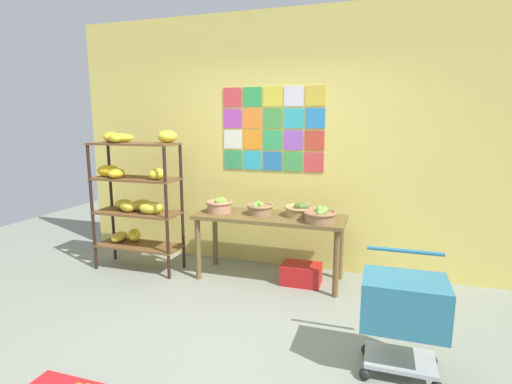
% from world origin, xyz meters
% --- Properties ---
extents(ground, '(9.65, 9.65, 0.00)m').
position_xyz_m(ground, '(0.00, 0.00, 0.00)').
color(ground, gray).
extents(back_wall_with_art, '(5.17, 0.07, 2.98)m').
position_xyz_m(back_wall_with_art, '(-0.00, 1.85, 1.49)').
color(back_wall_with_art, '#E2CD61').
rests_on(back_wall_with_art, ground).
extents(banana_shelf_unit, '(1.04, 0.51, 1.64)m').
position_xyz_m(banana_shelf_unit, '(-1.56, 1.20, 0.95)').
color(banana_shelf_unit, black).
rests_on(banana_shelf_unit, ground).
extents(display_table, '(1.63, 0.59, 0.73)m').
position_xyz_m(display_table, '(0.05, 1.36, 0.64)').
color(display_table, brown).
rests_on(display_table, ground).
extents(fruit_basket_back_left, '(0.29, 0.29, 0.14)m').
position_xyz_m(fruit_basket_back_left, '(-0.06, 1.37, 0.79)').
color(fruit_basket_back_left, olive).
rests_on(fruit_basket_back_left, display_table).
extents(fruit_basket_centre, '(0.30, 0.30, 0.17)m').
position_xyz_m(fruit_basket_centre, '(-0.53, 1.33, 0.81)').
color(fruit_basket_centre, tan).
rests_on(fruit_basket_centre, display_table).
extents(fruit_basket_left, '(0.34, 0.34, 0.15)m').
position_xyz_m(fruit_basket_left, '(0.37, 1.43, 0.80)').
color(fruit_basket_left, tan).
rests_on(fruit_basket_left, display_table).
extents(fruit_basket_back_right, '(0.34, 0.34, 0.16)m').
position_xyz_m(fruit_basket_back_right, '(0.62, 1.23, 0.80)').
color(fruit_basket_back_right, '#946745').
rests_on(fruit_basket_back_right, display_table).
extents(produce_crate_under_table, '(0.42, 0.29, 0.22)m').
position_xyz_m(produce_crate_under_table, '(0.42, 1.34, 0.11)').
color(produce_crate_under_table, red).
rests_on(produce_crate_under_table, ground).
extents(shopping_cart, '(0.55, 0.44, 0.83)m').
position_xyz_m(shopping_cart, '(1.37, 0.04, 0.49)').
color(shopping_cart, black).
rests_on(shopping_cart, ground).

